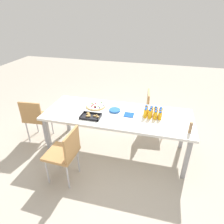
# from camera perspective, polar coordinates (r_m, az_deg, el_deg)

# --- Properties ---
(ground_plane) EXTENTS (12.00, 12.00, 0.00)m
(ground_plane) POSITION_cam_1_polar(r_m,az_deg,el_deg) (3.50, 1.43, -10.97)
(ground_plane) COLOR #B2A899
(party_table) EXTENTS (2.33, 0.89, 0.73)m
(party_table) POSITION_cam_1_polar(r_m,az_deg,el_deg) (3.12, 1.58, -1.44)
(party_table) COLOR white
(party_table) RESTS_ON ground_plane
(chair_end) EXTENTS (0.43, 0.43, 0.83)m
(chair_end) POSITION_cam_1_polar(r_m,az_deg,el_deg) (3.72, -21.46, -1.24)
(chair_end) COLOR #B7844C
(chair_end) RESTS_ON ground_plane
(chair_far_right) EXTENTS (0.42, 0.42, 0.83)m
(chair_far_right) POSITION_cam_1_polar(r_m,az_deg,el_deg) (2.76, -13.51, -11.14)
(chair_far_right) COLOR #B7844C
(chair_far_right) RESTS_ON ground_plane
(chair_near_left) EXTENTS (0.44, 0.44, 0.83)m
(chair_near_left) POSITION_cam_1_polar(r_m,az_deg,el_deg) (3.82, 12.05, 1.02)
(chair_near_left) COLOR #B7844C
(chair_near_left) RESTS_ON ground_plane
(juice_bottle_0) EXTENTS (0.06, 0.06, 0.13)m
(juice_bottle_0) POSITION_cam_1_polar(r_m,az_deg,el_deg) (3.12, 14.04, 0.24)
(juice_bottle_0) COLOR #FAAC14
(juice_bottle_0) RESTS_ON party_table
(juice_bottle_1) EXTENTS (0.06, 0.06, 0.14)m
(juice_bottle_1) POSITION_cam_1_polar(r_m,az_deg,el_deg) (3.12, 12.65, 0.38)
(juice_bottle_1) COLOR #FAAC14
(juice_bottle_1) RESTS_ON party_table
(juice_bottle_2) EXTENTS (0.06, 0.06, 0.13)m
(juice_bottle_2) POSITION_cam_1_polar(r_m,az_deg,el_deg) (3.12, 11.41, 0.56)
(juice_bottle_2) COLOR #FAAD14
(juice_bottle_2) RESTS_ON party_table
(juice_bottle_3) EXTENTS (0.06, 0.06, 0.14)m
(juice_bottle_3) POSITION_cam_1_polar(r_m,az_deg,el_deg) (3.12, 9.97, 0.76)
(juice_bottle_3) COLOR #F9AD14
(juice_bottle_3) RESTS_ON party_table
(juice_bottle_4) EXTENTS (0.05, 0.05, 0.14)m
(juice_bottle_4) POSITION_cam_1_polar(r_m,az_deg,el_deg) (3.05, 13.90, -0.40)
(juice_bottle_4) COLOR #FAAD14
(juice_bottle_4) RESTS_ON party_table
(juice_bottle_5) EXTENTS (0.06, 0.06, 0.14)m
(juice_bottle_5) POSITION_cam_1_polar(r_m,az_deg,el_deg) (3.05, 12.68, -0.30)
(juice_bottle_5) COLOR #F9AD14
(juice_bottle_5) RESTS_ON party_table
(juice_bottle_6) EXTENTS (0.05, 0.05, 0.15)m
(juice_bottle_6) POSITION_cam_1_polar(r_m,az_deg,el_deg) (3.05, 11.28, 0.00)
(juice_bottle_6) COLOR #F9AD14
(juice_bottle_6) RESTS_ON party_table
(juice_bottle_7) EXTENTS (0.06, 0.06, 0.14)m
(juice_bottle_7) POSITION_cam_1_polar(r_m,az_deg,el_deg) (3.05, 9.88, 0.06)
(juice_bottle_7) COLOR #F9AC14
(juice_bottle_7) RESTS_ON party_table
(juice_bottle_8) EXTENTS (0.06, 0.06, 0.13)m
(juice_bottle_8) POSITION_cam_1_polar(r_m,az_deg,el_deg) (2.99, 13.85, -1.07)
(juice_bottle_8) COLOR #FAAC14
(juice_bottle_8) RESTS_ON party_table
(juice_bottle_9) EXTENTS (0.05, 0.05, 0.14)m
(juice_bottle_9) POSITION_cam_1_polar(r_m,az_deg,el_deg) (2.98, 12.53, -0.93)
(juice_bottle_9) COLOR #F9AD14
(juice_bottle_9) RESTS_ON party_table
(juice_bottle_10) EXTENTS (0.06, 0.06, 0.15)m
(juice_bottle_10) POSITION_cam_1_polar(r_m,az_deg,el_deg) (2.98, 11.00, -0.63)
(juice_bottle_10) COLOR #F9AC14
(juice_bottle_10) RESTS_ON party_table
(juice_bottle_11) EXTENTS (0.05, 0.05, 0.15)m
(juice_bottle_11) POSITION_cam_1_polar(r_m,az_deg,el_deg) (2.99, 9.73, -0.42)
(juice_bottle_11) COLOR #F9AD14
(juice_bottle_11) RESTS_ON party_table
(fruit_pizza) EXTENTS (0.33, 0.33, 0.05)m
(fruit_pizza) POSITION_cam_1_polar(r_m,az_deg,el_deg) (3.31, -4.78, 1.81)
(fruit_pizza) COLOR tan
(fruit_pizza) RESTS_ON party_table
(snack_tray) EXTENTS (0.31, 0.21, 0.04)m
(snack_tray) POSITION_cam_1_polar(r_m,az_deg,el_deg) (3.01, -6.22, -1.22)
(snack_tray) COLOR black
(snack_tray) RESTS_ON party_table
(plate_stack) EXTENTS (0.18, 0.18, 0.03)m
(plate_stack) POSITION_cam_1_polar(r_m,az_deg,el_deg) (3.16, 0.79, 0.52)
(plate_stack) COLOR blue
(plate_stack) RESTS_ON party_table
(napkin_stack) EXTENTS (0.15, 0.15, 0.01)m
(napkin_stack) POSITION_cam_1_polar(r_m,az_deg,el_deg) (3.06, 4.98, -0.79)
(napkin_stack) COLOR #194CA5
(napkin_stack) RESTS_ON party_table
(cardboard_tube) EXTENTS (0.04, 0.04, 0.16)m
(cardboard_tube) POSITION_cam_1_polar(r_m,az_deg,el_deg) (2.80, 21.98, -4.26)
(cardboard_tube) COLOR #9E7A56
(cardboard_tube) RESTS_ON party_table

